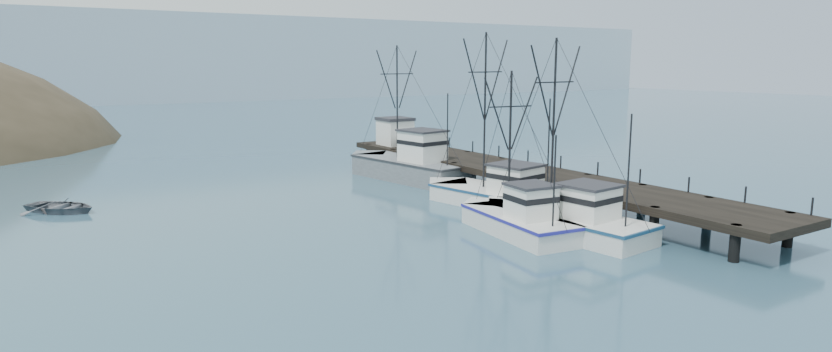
{
  "coord_description": "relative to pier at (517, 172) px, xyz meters",
  "views": [
    {
      "loc": [
        -20.18,
        -22.58,
        10.28
      ],
      "look_at": [
        3.71,
        14.87,
        2.5
      ],
      "focal_mm": 28.0,
      "sensor_mm": 36.0,
      "label": 1
    }
  ],
  "objects": [
    {
      "name": "distant_ridge",
      "position": [
        -4.0,
        154.0,
        -1.69
      ],
      "size": [
        360.0,
        40.0,
        26.0
      ],
      "primitive_type": "cube",
      "color": "#9EB2C6",
      "rests_on": "ground"
    },
    {
      "name": "trawler_mid",
      "position": [
        -8.34,
        -9.47,
        -0.87
      ],
      "size": [
        4.36,
        10.15,
        10.16
      ],
      "color": "silver",
      "rests_on": "ground"
    },
    {
      "name": "pier",
      "position": [
        0.0,
        0.0,
        0.0
      ],
      "size": [
        6.0,
        44.0,
        2.0
      ],
      "color": "black",
      "rests_on": "ground"
    },
    {
      "name": "ground",
      "position": [
        -14.0,
        -16.0,
        -1.69
      ],
      "size": [
        400.0,
        400.0,
        0.0
      ],
      "primitive_type": "plane",
      "color": "#2D4F64",
      "rests_on": "ground"
    },
    {
      "name": "pickup_truck",
      "position": [
        0.89,
        15.2,
        1.03
      ],
      "size": [
        5.4,
        2.96,
        1.43
      ],
      "primitive_type": "imported",
      "rotation": [
        0.0,
        0.0,
        1.69
      ],
      "color": "silver",
      "rests_on": "pier"
    },
    {
      "name": "work_vessel",
      "position": [
        -4.14,
        9.91,
        -0.46
      ],
      "size": [
        6.12,
        14.37,
        12.14
      ],
      "color": "slate",
      "rests_on": "ground"
    },
    {
      "name": "trawler_near",
      "position": [
        -5.84,
        -11.01,
        -0.87
      ],
      "size": [
        5.05,
        12.12,
        12.1
      ],
      "color": "silver",
      "rests_on": "ground"
    },
    {
      "name": "trawler_far",
      "position": [
        -4.52,
        -2.86,
        -0.87
      ],
      "size": [
        6.02,
        12.76,
        12.77
      ],
      "color": "silver",
      "rests_on": "ground"
    },
    {
      "name": "pier_shed",
      "position": [
        -0.62,
        18.0,
        1.73
      ],
      "size": [
        3.0,
        3.2,
        2.8
      ],
      "color": "silver",
      "rests_on": "pier"
    },
    {
      "name": "motorboat",
      "position": [
        -31.34,
        11.95,
        -1.69
      ],
      "size": [
        6.2,
        6.28,
        1.07
      ],
      "primitive_type": "imported",
      "rotation": [
        0.0,
        0.0,
        0.74
      ],
      "color": "#585B62",
      "rests_on": "ground"
    }
  ]
}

